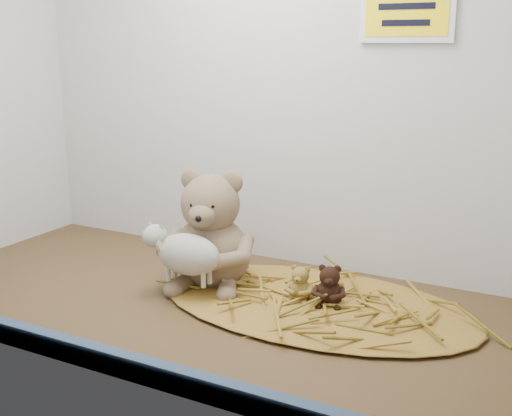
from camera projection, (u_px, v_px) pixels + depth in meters
The scene contains 8 objects.
alcove_shell at pixel (217, 61), 119.90cm from camera, with size 120.40×60.20×90.40cm.
front_rail at pixel (94, 356), 98.34cm from camera, with size 119.28×2.20×3.60cm, color #334661.
straw_bed at pixel (314, 303), 121.04cm from camera, with size 62.96×36.56×1.22cm, color olive.
main_teddy at pixel (212, 228), 129.20cm from camera, with size 19.37×20.45×24.02cm, color #8B7056, non-canonical shape.
toy_lamb at pixel (188, 254), 122.56cm from camera, with size 17.41×10.62×11.25cm, color #B3B0A1, non-canonical shape.
mini_teddy_tan at pixel (300, 281), 121.21cm from camera, with size 5.49×5.79×6.81cm, color olive, non-canonical shape.
mini_teddy_brown at pixel (330, 283), 118.74cm from camera, with size 6.27×6.61×7.77cm, color black, non-canonical shape.
wall_sign at pixel (407, 6), 121.40cm from camera, with size 16.00×1.20×11.00cm, color yellow.
Camera 1 is at (63.57, -96.52, 48.46)cm, focal length 45.00 mm.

